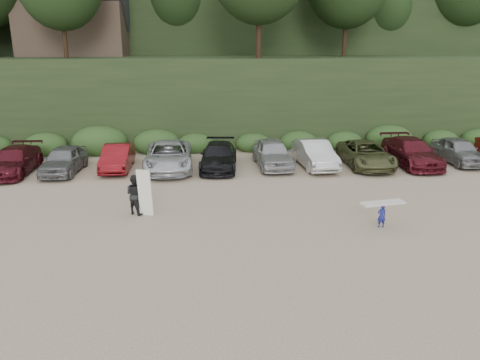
{
  "coord_description": "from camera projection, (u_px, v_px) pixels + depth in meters",
  "views": [
    {
      "loc": [
        -1.97,
        -16.3,
        6.94
      ],
      "look_at": [
        -0.45,
        3.0,
        1.3
      ],
      "focal_mm": 35.0,
      "sensor_mm": 36.0,
      "label": 1
    }
  ],
  "objects": [
    {
      "name": "parked_cars",
      "position": [
        203.0,
        156.0,
        26.8
      ],
      "size": [
        39.54,
        6.06,
        1.64
      ],
      "color": "#BABBC0",
      "rests_on": "ground"
    },
    {
      "name": "hillside_backdrop",
      "position": [
        217.0,
        1.0,
        48.92
      ],
      "size": [
        90.0,
        41.5,
        28.0
      ],
      "color": "black",
      "rests_on": "ground"
    },
    {
      "name": "child_surfer",
      "position": [
        382.0,
        210.0,
        18.22
      ],
      "size": [
        1.81,
        0.8,
        1.05
      ],
      "color": "navy",
      "rests_on": "ground"
    },
    {
      "name": "adult_surfer",
      "position": [
        136.0,
        194.0,
        19.63
      ],
      "size": [
        1.3,
        1.04,
        2.03
      ],
      "color": "black",
      "rests_on": "ground"
    },
    {
      "name": "ground",
      "position": [
        258.0,
        235.0,
        17.69
      ],
      "size": [
        120.0,
        120.0,
        0.0
      ],
      "primitive_type": "plane",
      "color": "tan",
      "rests_on": "ground"
    }
  ]
}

